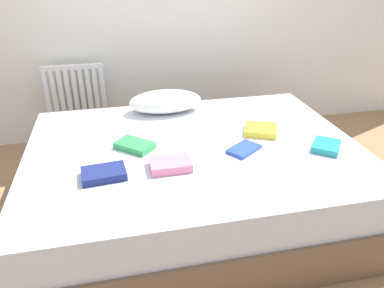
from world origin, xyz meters
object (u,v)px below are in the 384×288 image
(textbook_green, at_px, (135,145))
(textbook_pink, at_px, (170,164))
(textbook_teal, at_px, (326,146))
(radiator, at_px, (77,99))
(textbook_yellow, at_px, (261,130))
(textbook_blue, at_px, (244,149))
(textbook_navy, at_px, (104,174))
(bed, at_px, (194,180))
(pillow, at_px, (165,101))

(textbook_green, bearing_deg, textbook_pink, -15.68)
(textbook_teal, bearing_deg, radiator, 84.92)
(textbook_yellow, height_order, textbook_green, textbook_yellow)
(textbook_green, distance_m, textbook_blue, 0.64)
(textbook_navy, bearing_deg, radiator, 93.51)
(textbook_teal, bearing_deg, textbook_blue, 118.17)
(textbook_green, relative_size, textbook_navy, 0.97)
(textbook_yellow, bearing_deg, bed, -147.60)
(textbook_yellow, bearing_deg, pillow, 161.27)
(textbook_pink, distance_m, textbook_yellow, 0.71)
(radiator, relative_size, textbook_yellow, 3.02)
(textbook_pink, distance_m, textbook_blue, 0.46)
(textbook_pink, xyz_separation_m, textbook_yellow, (0.64, 0.31, -0.00))
(textbook_yellow, xyz_separation_m, textbook_blue, (-0.19, -0.21, -0.01))
(pillow, bearing_deg, textbook_green, -116.68)
(pillow, xyz_separation_m, textbook_teal, (0.83, -0.78, -0.06))
(textbook_yellow, xyz_separation_m, textbook_green, (-0.81, -0.04, -0.00))
(pillow, bearing_deg, bed, -81.56)
(pillow, height_order, textbook_navy, pillow)
(radiator, distance_m, textbook_yellow, 1.66)
(pillow, relative_size, textbook_teal, 2.89)
(bed, xyz_separation_m, textbook_teal, (0.75, -0.22, 0.27))
(textbook_yellow, distance_m, textbook_green, 0.81)
(bed, bearing_deg, pillow, 98.44)
(textbook_yellow, relative_size, textbook_blue, 1.02)
(bed, height_order, textbook_pink, textbook_pink)
(textbook_yellow, relative_size, textbook_green, 0.92)
(textbook_pink, height_order, textbook_green, textbook_pink)
(textbook_pink, xyz_separation_m, textbook_navy, (-0.35, -0.01, -0.00))
(pillow, bearing_deg, textbook_teal, -43.38)
(textbook_pink, bearing_deg, textbook_blue, 11.90)
(textbook_teal, xyz_separation_m, textbook_navy, (-1.28, -0.03, 0.00))
(textbook_pink, bearing_deg, textbook_yellow, 25.17)
(bed, bearing_deg, radiator, 122.30)
(pillow, xyz_separation_m, textbook_yellow, (0.54, -0.49, -0.06))
(radiator, xyz_separation_m, textbook_blue, (1.03, -1.34, 0.09))
(bed, bearing_deg, textbook_teal, -16.61)
(textbook_yellow, xyz_separation_m, textbook_teal, (0.29, -0.29, -0.00))
(textbook_pink, bearing_deg, bed, 51.83)
(radiator, height_order, textbook_green, radiator)
(textbook_pink, relative_size, textbook_navy, 0.99)
(radiator, bearing_deg, textbook_blue, -52.48)
(radiator, relative_size, textbook_green, 2.77)
(bed, height_order, radiator, radiator)
(pillow, xyz_separation_m, textbook_pink, (-0.10, -0.80, -0.05))
(radiator, distance_m, textbook_blue, 1.69)
(textbook_teal, xyz_separation_m, textbook_blue, (-0.48, 0.09, -0.01))
(radiator, relative_size, textbook_navy, 2.70)
(textbook_pink, xyz_separation_m, textbook_green, (-0.17, 0.27, -0.00))
(textbook_navy, bearing_deg, textbook_yellow, 12.57)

